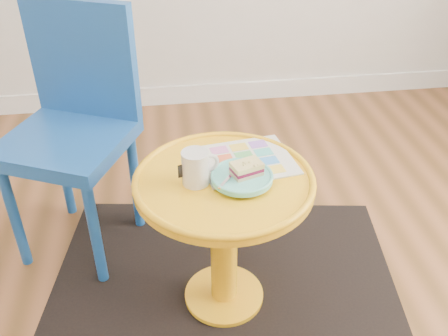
{
  "coord_description": "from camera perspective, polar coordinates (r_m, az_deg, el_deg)",
  "views": [
    {
      "loc": [
        0.0,
        -0.91,
        1.43
      ],
      "look_at": [
        0.18,
        0.35,
        0.58
      ],
      "focal_mm": 40.0,
      "sensor_mm": 36.0,
      "label": 1
    }
  ],
  "objects": [
    {
      "name": "fork",
      "position": [
        1.52,
        0.84,
        -0.84
      ],
      "size": [
        0.1,
        0.12,
        0.0
      ],
      "rotation": [
        0.0,
        0.0,
        -0.63
      ],
      "color": "silver",
      "rests_on": "plate"
    },
    {
      "name": "mug",
      "position": [
        1.51,
        -3.21,
        0.15
      ],
      "size": [
        0.12,
        0.08,
        0.11
      ],
      "rotation": [
        0.0,
        0.0,
        0.27
      ],
      "color": "silver",
      "rests_on": "side_table"
    },
    {
      "name": "rug",
      "position": [
        1.92,
        -0.0,
        -14.47
      ],
      "size": [
        1.45,
        1.28,
        0.01
      ],
      "primitive_type": "cube",
      "rotation": [
        0.0,
        0.0,
        -0.15
      ],
      "color": "black",
      "rests_on": "ground"
    },
    {
      "name": "cake_slice",
      "position": [
        1.52,
        2.61,
        -0.06
      ],
      "size": [
        0.11,
        0.09,
        0.04
      ],
      "rotation": [
        0.0,
        0.0,
        0.33
      ],
      "color": "#D3BC8C",
      "rests_on": "plate"
    },
    {
      "name": "chair",
      "position": [
        1.95,
        -16.73,
        5.47
      ],
      "size": [
        0.56,
        0.57,
        0.96
      ],
      "rotation": [
        0.0,
        0.0,
        -0.43
      ],
      "color": "#184E9C",
      "rests_on": "ground"
    },
    {
      "name": "newspaper",
      "position": [
        1.64,
        2.58,
        0.89
      ],
      "size": [
        0.33,
        0.3,
        0.01
      ],
      "primitive_type": "cube",
      "rotation": [
        0.0,
        0.0,
        0.15
      ],
      "color": "silver",
      "rests_on": "side_table"
    },
    {
      "name": "side_table",
      "position": [
        1.65,
        -0.0,
        -5.55
      ],
      "size": [
        0.57,
        0.57,
        0.54
      ],
      "color": "#F7AD14",
      "rests_on": "ground"
    },
    {
      "name": "plate",
      "position": [
        1.53,
        2.06,
        -1.08
      ],
      "size": [
        0.19,
        0.19,
        0.02
      ],
      "color": "#63D1C2",
      "rests_on": "newspaper"
    }
  ]
}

